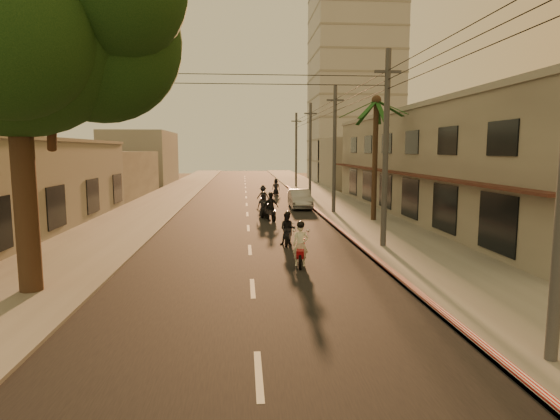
% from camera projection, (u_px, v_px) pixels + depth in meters
% --- Properties ---
extents(ground, '(160.00, 160.00, 0.00)m').
position_uv_depth(ground, '(254.00, 309.00, 13.41)').
color(ground, '#383023').
rests_on(ground, ground).
extents(road, '(10.00, 140.00, 0.02)m').
position_uv_depth(road, '(247.00, 214.00, 33.18)').
color(road, black).
rests_on(road, ground).
extents(sidewalk_right, '(5.00, 140.00, 0.12)m').
position_uv_depth(sidewalk_right, '(351.00, 212.00, 33.76)').
color(sidewalk_right, slate).
rests_on(sidewalk_right, ground).
extents(sidewalk_left, '(5.00, 140.00, 0.12)m').
position_uv_depth(sidewalk_left, '(140.00, 215.00, 32.59)').
color(sidewalk_left, slate).
rests_on(sidewalk_left, ground).
extents(curb_stripe, '(0.20, 60.00, 0.20)m').
position_uv_depth(curb_stripe, '(331.00, 223.00, 28.62)').
color(curb_stripe, red).
rests_on(curb_stripe, ground).
extents(shophouse_row, '(8.80, 34.20, 7.30)m').
position_uv_depth(shophouse_row, '(452.00, 163.00, 31.83)').
color(shophouse_row, gray).
rests_on(shophouse_row, ground).
extents(distant_tower, '(12.10, 12.10, 28.00)m').
position_uv_depth(distant_tower, '(354.00, 85.00, 68.25)').
color(distant_tower, '#B7B5B2').
rests_on(distant_tower, ground).
extents(broadleaf_tree, '(9.60, 8.70, 12.10)m').
position_uv_depth(broadleaf_tree, '(29.00, 17.00, 13.93)').
color(broadleaf_tree, black).
rests_on(broadleaf_tree, ground).
extents(palm_tree, '(5.00, 5.00, 8.20)m').
position_uv_depth(palm_tree, '(376.00, 108.00, 28.94)').
color(palm_tree, black).
rests_on(palm_tree, ground).
extents(utility_poles, '(1.20, 48.26, 9.00)m').
position_uv_depth(utility_poles, '(335.00, 121.00, 32.84)').
color(utility_poles, '#38383A').
rests_on(utility_poles, ground).
extents(filler_right, '(8.00, 14.00, 6.00)m').
position_uv_depth(filler_right, '(357.00, 162.00, 58.61)').
color(filler_right, gray).
rests_on(filler_right, ground).
extents(filler_left_near, '(8.00, 14.00, 4.40)m').
position_uv_depth(filler_left_near, '(102.00, 174.00, 45.65)').
color(filler_left_near, gray).
rests_on(filler_left_near, ground).
extents(filler_left_far, '(8.00, 14.00, 7.00)m').
position_uv_depth(filler_left_far, '(141.00, 158.00, 63.28)').
color(filler_left_far, gray).
rests_on(filler_left_far, ground).
extents(scooter_red, '(0.81, 1.83, 1.80)m').
position_uv_depth(scooter_red, '(301.00, 246.00, 18.31)').
color(scooter_red, black).
rests_on(scooter_red, ground).
extents(scooter_mid_a, '(1.01, 1.67, 1.66)m').
position_uv_depth(scooter_mid_a, '(288.00, 230.00, 22.35)').
color(scooter_mid_a, black).
rests_on(scooter_mid_a, ground).
extents(scooter_mid_b, '(1.26, 1.87, 1.88)m').
position_uv_depth(scooter_mid_b, '(271.00, 208.00, 30.06)').
color(scooter_mid_b, black).
rests_on(scooter_mid_b, ground).
extents(scooter_far_a, '(0.93, 1.76, 1.74)m').
position_uv_depth(scooter_far_a, '(263.00, 206.00, 31.64)').
color(scooter_far_a, black).
rests_on(scooter_far_a, ground).
extents(scooter_far_b, '(1.25, 1.68, 1.67)m').
position_uv_depth(scooter_far_b, '(263.00, 196.00, 38.53)').
color(scooter_far_b, black).
rests_on(scooter_far_b, ground).
extents(parked_car, '(1.56, 4.46, 1.47)m').
position_uv_depth(parked_car, '(300.00, 199.00, 36.59)').
color(parked_car, '#97999F').
rests_on(parked_car, ground).
extents(scooter_far_c, '(0.83, 1.72, 1.68)m').
position_uv_depth(scooter_far_c, '(276.00, 188.00, 47.19)').
color(scooter_far_c, black).
rests_on(scooter_far_c, ground).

